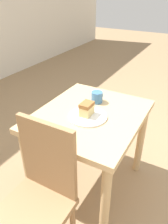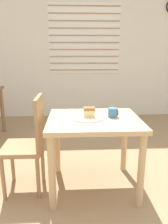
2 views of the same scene
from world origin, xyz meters
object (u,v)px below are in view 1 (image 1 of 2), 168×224
(cake_slice, at_px, (87,109))
(coffee_mug, at_px, (97,97))
(dining_table_near, at_px, (90,128))
(plate, at_px, (88,116))
(chair_near_window, at_px, (39,195))

(cake_slice, distance_m, coffee_mug, 0.23)
(dining_table_near, relative_size, plate, 3.13)
(dining_table_near, distance_m, plate, 0.14)
(chair_near_window, xyz_separation_m, cake_slice, (0.55, 0.01, 0.27))
(chair_near_window, height_order, plate, chair_near_window)
(dining_table_near, height_order, plate, plate)
(dining_table_near, relative_size, coffee_mug, 8.78)
(cake_slice, bearing_deg, coffee_mug, 7.96)
(plate, relative_size, coffee_mug, 2.81)
(coffee_mug, bearing_deg, plate, -169.28)
(chair_near_window, distance_m, plate, 0.59)
(coffee_mug, bearing_deg, dining_table_near, -169.54)
(dining_table_near, xyz_separation_m, cake_slice, (-0.04, 0.00, 0.18))
(chair_near_window, bearing_deg, dining_table_near, 90.44)
(plate, bearing_deg, cake_slice, 59.26)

